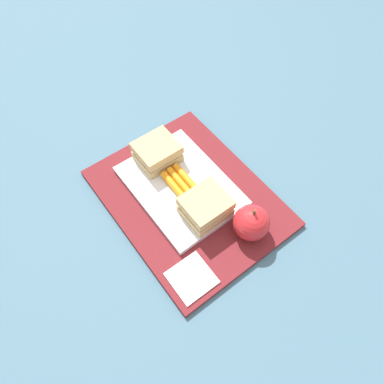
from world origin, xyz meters
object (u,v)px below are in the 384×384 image
(sandwich_half_left, at_px, (157,152))
(apple, at_px, (251,223))
(sandwich_half_right, at_px, (205,207))
(carrot_sticks_bundle, at_px, (180,182))
(paper_napkin, at_px, (192,278))
(food_tray, at_px, (181,186))

(sandwich_half_left, relative_size, apple, 1.04)
(sandwich_half_right, relative_size, carrot_sticks_bundle, 1.04)
(sandwich_half_left, relative_size, paper_napkin, 1.14)
(apple, bearing_deg, carrot_sticks_bundle, -163.53)
(food_tray, distance_m, paper_napkin, 0.19)
(carrot_sticks_bundle, distance_m, apple, 0.16)
(sandwich_half_right, distance_m, apple, 0.09)
(carrot_sticks_bundle, relative_size, apple, 1.00)
(apple, bearing_deg, food_tray, -163.55)
(food_tray, distance_m, sandwich_half_left, 0.08)
(sandwich_half_left, height_order, sandwich_half_right, same)
(sandwich_half_left, distance_m, sandwich_half_right, 0.16)
(carrot_sticks_bundle, distance_m, paper_napkin, 0.19)
(sandwich_half_right, xyz_separation_m, paper_napkin, (0.08, -0.09, -0.03))
(sandwich_half_left, distance_m, apple, 0.23)
(food_tray, height_order, sandwich_half_right, sandwich_half_right)
(food_tray, xyz_separation_m, sandwich_half_right, (0.08, 0.00, 0.03))
(sandwich_half_left, bearing_deg, sandwich_half_right, 0.00)
(food_tray, xyz_separation_m, apple, (0.15, 0.04, 0.03))
(paper_napkin, bearing_deg, carrot_sticks_bundle, 149.84)
(sandwich_half_right, relative_size, paper_napkin, 1.14)
(carrot_sticks_bundle, relative_size, paper_napkin, 1.10)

